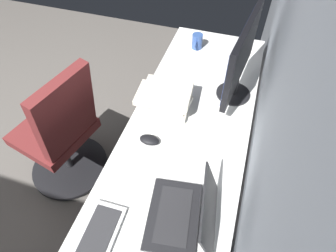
{
  "coord_description": "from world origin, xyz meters",
  "views": [
    {
      "loc": [
        0.57,
        1.85,
        1.9
      ],
      "look_at": [
        -0.2,
        1.61,
        0.95
      ],
      "focal_mm": 30.39,
      "sensor_mm": 36.0,
      "label": 1
    }
  ],
  "objects": [
    {
      "name": "wall_back",
      "position": [
        0.0,
        2.05,
        1.3
      ],
      "size": [
        4.8,
        0.1,
        2.6
      ],
      "primitive_type": "cube",
      "color": "#8C939E",
      "rests_on": "ground"
    },
    {
      "name": "book_stack_near",
      "position": [
        -0.52,
        1.49,
        0.79
      ],
      "size": [
        0.25,
        0.32,
        0.12
      ],
      "color": "beige",
      "rests_on": "desk"
    },
    {
      "name": "desk",
      "position": [
        -0.2,
        1.66,
        0.67
      ],
      "size": [
        2.31,
        0.64,
        0.73
      ],
      "color": "white",
      "rests_on": "ground"
    },
    {
      "name": "mouse_main",
      "position": [
        -0.25,
        1.49,
        0.75
      ],
      "size": [
        0.06,
        0.1,
        0.03
      ],
      "primitive_type": "ellipsoid",
      "color": "black",
      "rests_on": "desk"
    },
    {
      "name": "monitor_primary",
      "position": [
        -0.73,
        1.84,
        1.0
      ],
      "size": [
        0.56,
        0.2,
        0.46
      ],
      "color": "black",
      "rests_on": "desk"
    },
    {
      "name": "laptop_leftmost",
      "position": [
        0.09,
        1.78,
        0.78
      ],
      "size": [
        0.36,
        0.33,
        0.21
      ],
      "color": "black",
      "rests_on": "desk"
    },
    {
      "name": "office_chair",
      "position": [
        -0.31,
        0.85,
        0.46
      ],
      "size": [
        0.56,
        0.59,
        0.97
      ],
      "color": "maroon",
      "rests_on": "ground"
    },
    {
      "name": "coffee_mug",
      "position": [
        -1.13,
        1.52,
        0.78
      ],
      "size": [
        0.11,
        0.07,
        0.1
      ],
      "color": "#335193",
      "rests_on": "desk"
    }
  ]
}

